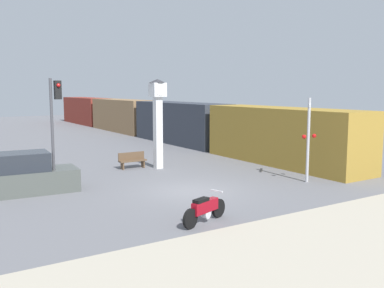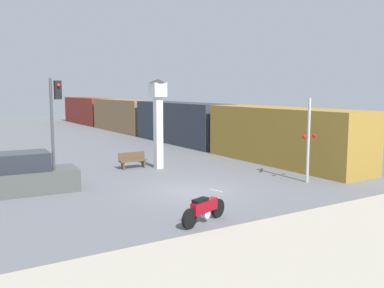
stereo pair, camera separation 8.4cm
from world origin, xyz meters
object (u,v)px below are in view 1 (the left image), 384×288
traffic_light (55,116)px  bench (132,160)px  clock_tower (158,111)px  parked_car (26,176)px  motorcycle (205,209)px  railroad_crossing_signal (308,137)px  freight_train (148,119)px

traffic_light → bench: 6.92m
clock_tower → parked_car: clock_tower is taller
parked_car → motorcycle: bearing=-57.3°
motorcycle → clock_tower: 10.75m
bench → parked_car: 7.01m
clock_tower → railroad_crossing_signal: 8.46m
railroad_crossing_signal → parked_car: size_ratio=0.95×
motorcycle → traffic_light: bearing=94.0°
motorcycle → clock_tower: clock_tower is taller
clock_tower → traffic_light: (-6.44, -2.79, 0.08)m
traffic_light → parked_car: 2.95m
freight_train → parked_car: 23.07m
motorcycle → parked_car: bearing=99.4°
freight_train → railroad_crossing_signal: 22.83m
clock_tower → bench: size_ratio=3.17×
parked_car → clock_tower: bearing=19.6°
clock_tower → freight_train: size_ratio=0.11×
railroad_crossing_signal → bench: 9.90m
railroad_crossing_signal → bench: (-5.71, 7.90, -1.74)m
motorcycle → clock_tower: size_ratio=0.43×
motorcycle → bench: motorcycle is taller
clock_tower → motorcycle: bearing=-109.1°
clock_tower → parked_car: 8.32m
parked_car → freight_train: bearing=54.0°
freight_train → parked_car: (-14.75, -17.71, -0.95)m
freight_train → railroad_crossing_signal: (-2.69, -22.66, 0.53)m
traffic_light → railroad_crossing_signal: traffic_light is taller
clock_tower → bench: bearing=148.3°
railroad_crossing_signal → freight_train: bearing=83.2°
railroad_crossing_signal → motorcycle: bearing=-161.1°
motorcycle → traffic_light: (-3.05, 7.01, 2.90)m
clock_tower → railroad_crossing_signal: bearing=-58.0°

